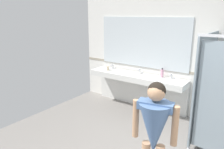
% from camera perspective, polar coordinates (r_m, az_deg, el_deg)
% --- Properties ---
extents(wall_back_tile_band, '(7.26, 0.01, 0.06)m').
position_cam_1_polar(wall_back_tile_band, '(5.13, 26.38, -0.74)').
color(wall_back_tile_band, '#9E937F').
rests_on(wall_back_tile_band, wall_back).
extents(vanity_counter, '(2.48, 0.54, 0.99)m').
position_cam_1_polar(vanity_counter, '(5.63, 6.59, -2.20)').
color(vanity_counter, silver).
rests_on(vanity_counter, ground_plane).
extents(mirror_panel, '(2.38, 0.02, 1.23)m').
position_cam_1_polar(mirror_panel, '(5.58, 7.87, 8.17)').
color(mirror_panel, silver).
rests_on(mirror_panel, wall_back).
extents(person_standing, '(0.55, 0.47, 1.58)m').
position_cam_1_polar(person_standing, '(2.81, 10.82, -13.49)').
color(person_standing, tan).
rests_on(person_standing, ground_plane).
extents(soap_dispenser, '(0.07, 0.07, 0.22)m').
position_cam_1_polar(soap_dispenser, '(5.35, 12.74, 0.33)').
color(soap_dispenser, '#D899B2').
rests_on(soap_dispenser, vanity_counter).
extents(paper_cup, '(0.07, 0.07, 0.11)m').
position_cam_1_polar(paper_cup, '(5.85, -1.06, 1.59)').
color(paper_cup, beige).
rests_on(paper_cup, vanity_counter).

